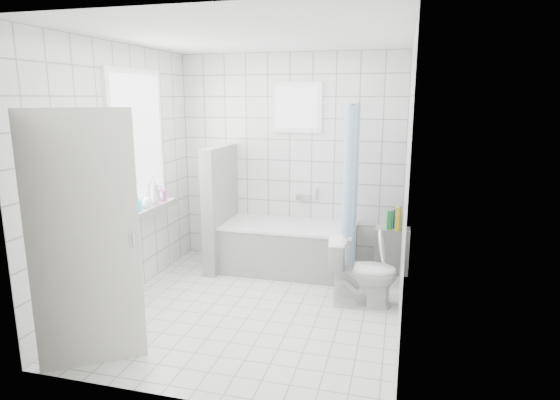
# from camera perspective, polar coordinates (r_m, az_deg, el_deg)

# --- Properties ---
(ground) EXTENTS (3.00, 3.00, 0.00)m
(ground) POSITION_cam_1_polar(r_m,az_deg,el_deg) (4.82, -3.19, -13.06)
(ground) COLOR white
(ground) RESTS_ON ground
(ceiling) EXTENTS (3.00, 3.00, 0.00)m
(ceiling) POSITION_cam_1_polar(r_m,az_deg,el_deg) (4.38, -3.62, 19.34)
(ceiling) COLOR white
(ceiling) RESTS_ON ground
(wall_back) EXTENTS (2.80, 0.02, 2.60)m
(wall_back) POSITION_cam_1_polar(r_m,az_deg,el_deg) (5.84, 1.18, 4.83)
(wall_back) COLOR white
(wall_back) RESTS_ON ground
(wall_front) EXTENTS (2.80, 0.02, 2.60)m
(wall_front) POSITION_cam_1_polar(r_m,az_deg,el_deg) (3.06, -12.11, -2.44)
(wall_front) COLOR white
(wall_front) RESTS_ON ground
(wall_left) EXTENTS (0.02, 3.00, 2.60)m
(wall_left) POSITION_cam_1_polar(r_m,az_deg,el_deg) (5.03, -18.77, 2.94)
(wall_left) COLOR white
(wall_left) RESTS_ON ground
(wall_right) EXTENTS (0.02, 3.00, 2.60)m
(wall_right) POSITION_cam_1_polar(r_m,az_deg,el_deg) (4.20, 15.08, 1.43)
(wall_right) COLOR white
(wall_right) RESTS_ON ground
(window_left) EXTENTS (0.01, 0.90, 1.40)m
(window_left) POSITION_cam_1_polar(r_m,az_deg,el_deg) (5.22, -16.78, 6.72)
(window_left) COLOR white
(window_left) RESTS_ON wall_left
(window_back) EXTENTS (0.50, 0.01, 0.50)m
(window_back) POSITION_cam_1_polar(r_m,az_deg,el_deg) (5.73, 2.09, 11.20)
(window_back) COLOR white
(window_back) RESTS_ON wall_back
(window_sill) EXTENTS (0.18, 1.02, 0.08)m
(window_sill) POSITION_cam_1_polar(r_m,az_deg,el_deg) (5.31, -15.87, -1.24)
(window_sill) COLOR white
(window_sill) RESTS_ON wall_left
(door) EXTENTS (0.68, 0.48, 2.00)m
(door) POSITION_cam_1_polar(r_m,az_deg,el_deg) (3.82, -22.69, -4.84)
(door) COLOR silver
(door) RESTS_ON ground
(bathtub) EXTENTS (1.58, 0.77, 0.58)m
(bathtub) POSITION_cam_1_polar(r_m,az_deg,el_deg) (5.69, 1.12, -5.81)
(bathtub) COLOR white
(bathtub) RESTS_ON ground
(partition_wall) EXTENTS (0.15, 0.85, 1.50)m
(partition_wall) POSITION_cam_1_polar(r_m,az_deg,el_deg) (5.78, -7.25, -0.90)
(partition_wall) COLOR white
(partition_wall) RESTS_ON ground
(tiled_ledge) EXTENTS (0.40, 0.24, 0.55)m
(tiled_ledge) POSITION_cam_1_polar(r_m,az_deg,el_deg) (5.80, 13.47, -5.98)
(tiled_ledge) COLOR white
(tiled_ledge) RESTS_ON ground
(toilet) EXTENTS (0.73, 0.47, 0.70)m
(toilet) POSITION_cam_1_polar(r_m,az_deg,el_deg) (4.83, 10.00, -8.64)
(toilet) COLOR white
(toilet) RESTS_ON ground
(curtain_rod) EXTENTS (0.02, 0.80, 0.02)m
(curtain_rod) POSITION_cam_1_polar(r_m,az_deg,el_deg) (5.26, 9.04, 11.50)
(curtain_rod) COLOR silver
(curtain_rod) RESTS_ON wall_back
(shower_curtain) EXTENTS (0.14, 0.48, 1.78)m
(shower_curtain) POSITION_cam_1_polar(r_m,az_deg,el_deg) (5.22, 8.56, 1.57)
(shower_curtain) COLOR #4487CA
(shower_curtain) RESTS_ON curtain_rod
(tub_faucet) EXTENTS (0.18, 0.06, 0.06)m
(tub_faucet) POSITION_cam_1_polar(r_m,az_deg,el_deg) (5.84, 2.87, 0.34)
(tub_faucet) COLOR silver
(tub_faucet) RESTS_ON wall_back
(sill_bottles) EXTENTS (0.16, 0.80, 0.33)m
(sill_bottles) POSITION_cam_1_polar(r_m,az_deg,el_deg) (5.25, -16.04, 0.47)
(sill_bottles) COLOR silver
(sill_bottles) RESTS_ON window_sill
(ledge_bottles) EXTENTS (0.15, 0.16, 0.28)m
(ledge_bottles) POSITION_cam_1_polar(r_m,az_deg,el_deg) (5.64, 13.80, -2.31)
(ledge_bottles) COLOR #189230
(ledge_bottles) RESTS_ON tiled_ledge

